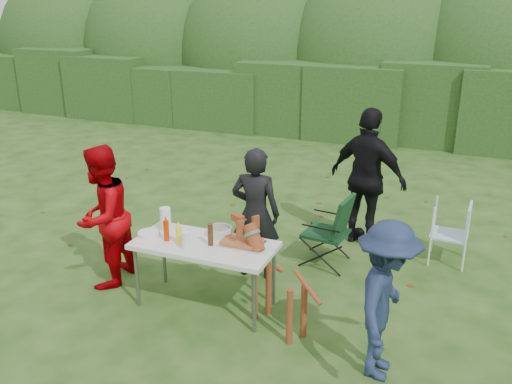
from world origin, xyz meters
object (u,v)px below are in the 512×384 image
at_px(child, 385,301).
at_px(lawn_chair, 449,232).
at_px(person_red_jacket, 102,217).
at_px(beer_bottle, 210,235).
at_px(mustard_bottle, 179,235).
at_px(folding_table, 204,248).
at_px(person_black_puffy, 368,178).
at_px(ketchup_bottle, 166,231).
at_px(paper_towel_roll, 166,219).
at_px(dog, 279,283).
at_px(camping_chair, 326,229).
at_px(person_cook, 256,214).

height_order(child, lawn_chair, child).
relative_size(person_red_jacket, beer_bottle, 6.90).
relative_size(lawn_chair, mustard_bottle, 4.02).
bearing_deg(mustard_bottle, folding_table, 22.07).
bearing_deg(person_black_puffy, folding_table, 79.68).
height_order(ketchup_bottle, paper_towel_roll, paper_towel_roll).
xyz_separation_m(mustard_bottle, beer_bottle, (0.33, 0.08, 0.02)).
xyz_separation_m(dog, lawn_chair, (1.49, 2.18, -0.11)).
bearing_deg(person_black_puffy, person_red_jacket, 59.96).
distance_m(person_red_jacket, beer_bottle, 1.39).
height_order(folding_table, person_red_jacket, person_red_jacket).
bearing_deg(beer_bottle, camping_chair, 59.71).
relative_size(folding_table, person_black_puffy, 0.80).
relative_size(person_red_jacket, mustard_bottle, 8.28).
distance_m(person_black_puffy, dog, 2.42).
distance_m(person_cook, camping_chair, 0.99).
height_order(person_cook, mustard_bottle, person_cook).
bearing_deg(paper_towel_roll, beer_bottle, -15.03).
xyz_separation_m(folding_table, beer_bottle, (0.08, -0.01, 0.17)).
distance_m(person_red_jacket, lawn_chair, 4.22).
distance_m(person_cook, paper_towel_roll, 1.05).
height_order(person_cook, ketchup_bottle, person_cook).
bearing_deg(paper_towel_roll, child, -13.30).
distance_m(lawn_chair, ketchup_bottle, 3.54).
bearing_deg(beer_bottle, person_cook, 79.33).
bearing_deg(ketchup_bottle, person_black_puffy, 53.98).
relative_size(mustard_bottle, beer_bottle, 0.83).
height_order(person_red_jacket, lawn_chair, person_red_jacket).
bearing_deg(person_cook, ketchup_bottle, 50.48).
distance_m(camping_chair, paper_towel_roll, 2.02).
distance_m(camping_chair, lawn_chair, 1.56).
relative_size(mustard_bottle, ketchup_bottle, 0.91).
relative_size(folding_table, mustard_bottle, 7.50).
distance_m(mustard_bottle, ketchup_bottle, 0.16).
height_order(folding_table, ketchup_bottle, ketchup_bottle).
bearing_deg(mustard_bottle, person_red_jacket, 173.08).
relative_size(folding_table, camping_chair, 1.62).
height_order(camping_chair, ketchup_bottle, ketchup_bottle).
relative_size(person_red_jacket, lawn_chair, 2.06).
height_order(folding_table, dog, dog).
bearing_deg(folding_table, child, -12.58).
distance_m(dog, camping_chair, 1.57).
distance_m(person_cook, mustard_bottle, 1.06).
height_order(lawn_chair, ketchup_bottle, ketchup_bottle).
xyz_separation_m(person_black_puffy, camping_chair, (-0.34, -0.77, -0.47)).
bearing_deg(camping_chair, person_black_puffy, -106.29).
relative_size(folding_table, child, 1.03).
height_order(dog, mustard_bottle, dog).
bearing_deg(person_black_puffy, camping_chair, 85.88).
bearing_deg(folding_table, lawn_chair, 41.09).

